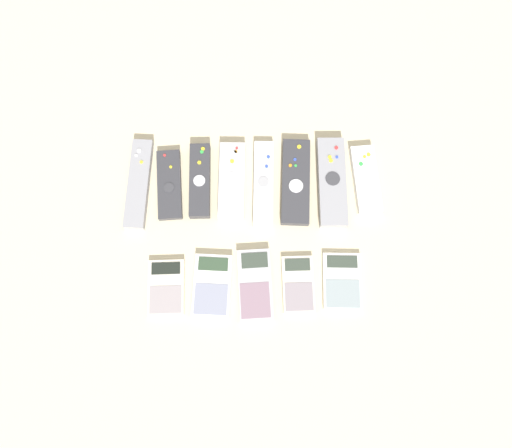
{
  "coord_description": "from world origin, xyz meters",
  "views": [
    {
      "loc": [
        -0.0,
        -0.23,
        1.05
      ],
      "look_at": [
        0.0,
        0.03,
        0.01
      ],
      "focal_mm": 35.0,
      "sensor_mm": 36.0,
      "label": 1
    }
  ],
  "objects_px": {
    "calculator_4": "(344,281)",
    "remote_5": "(298,182)",
    "remote_3": "(234,180)",
    "remote_7": "(368,179)",
    "calculator_2": "(259,284)",
    "remote_4": "(265,183)",
    "calculator_0": "(168,287)",
    "calculator_1": "(214,285)",
    "remote_0": "(141,184)",
    "remote_6": "(334,182)",
    "remote_1": "(171,185)",
    "calculator_3": "(300,284)",
    "remote_2": "(202,181)"
  },
  "relations": [
    {
      "from": "calculator_4",
      "to": "remote_5",
      "type": "bearing_deg",
      "value": 114.31
    },
    {
      "from": "remote_3",
      "to": "remote_5",
      "type": "height_order",
      "value": "same"
    },
    {
      "from": "remote_5",
      "to": "remote_7",
      "type": "bearing_deg",
      "value": 4.36
    },
    {
      "from": "remote_3",
      "to": "remote_7",
      "type": "xyz_separation_m",
      "value": [
        0.29,
        -0.0,
        -0.0
      ]
    },
    {
      "from": "remote_3",
      "to": "calculator_2",
      "type": "bearing_deg",
      "value": -75.87
    },
    {
      "from": "remote_4",
      "to": "remote_7",
      "type": "distance_m",
      "value": 0.23
    },
    {
      "from": "remote_3",
      "to": "calculator_0",
      "type": "bearing_deg",
      "value": -119.27
    },
    {
      "from": "remote_7",
      "to": "calculator_1",
      "type": "distance_m",
      "value": 0.41
    },
    {
      "from": "remote_3",
      "to": "remote_5",
      "type": "bearing_deg",
      "value": -0.78
    },
    {
      "from": "remote_0",
      "to": "remote_3",
      "type": "xyz_separation_m",
      "value": [
        0.2,
        0.0,
        0.0
      ]
    },
    {
      "from": "calculator_4",
      "to": "remote_3",
      "type": "bearing_deg",
      "value": 137.59
    },
    {
      "from": "remote_5",
      "to": "calculator_0",
      "type": "distance_m",
      "value": 0.36
    },
    {
      "from": "remote_6",
      "to": "calculator_0",
      "type": "bearing_deg",
      "value": -147.58
    },
    {
      "from": "remote_4",
      "to": "remote_6",
      "type": "distance_m",
      "value": 0.15
    },
    {
      "from": "remote_1",
      "to": "calculator_4",
      "type": "xyz_separation_m",
      "value": [
        0.37,
        -0.22,
        -0.0
      ]
    },
    {
      "from": "remote_1",
      "to": "remote_5",
      "type": "xyz_separation_m",
      "value": [
        0.28,
        0.0,
        0.0
      ]
    },
    {
      "from": "calculator_0",
      "to": "calculator_4",
      "type": "height_order",
      "value": "calculator_0"
    },
    {
      "from": "calculator_3",
      "to": "calculator_4",
      "type": "distance_m",
      "value": 0.09
    },
    {
      "from": "calculator_0",
      "to": "calculator_3",
      "type": "height_order",
      "value": "calculator_0"
    },
    {
      "from": "remote_0",
      "to": "remote_6",
      "type": "xyz_separation_m",
      "value": [
        0.42,
        -0.0,
        0.0
      ]
    },
    {
      "from": "calculator_1",
      "to": "calculator_2",
      "type": "bearing_deg",
      "value": 3.62
    },
    {
      "from": "remote_3",
      "to": "remote_6",
      "type": "bearing_deg",
      "value": -0.51
    },
    {
      "from": "remote_3",
      "to": "calculator_3",
      "type": "bearing_deg",
      "value": -57.3
    },
    {
      "from": "remote_2",
      "to": "remote_6",
      "type": "height_order",
      "value": "same"
    },
    {
      "from": "remote_3",
      "to": "calculator_0",
      "type": "relative_size",
      "value": 1.5
    },
    {
      "from": "remote_4",
      "to": "remote_5",
      "type": "xyz_separation_m",
      "value": [
        0.07,
        0.0,
        0.0
      ]
    },
    {
      "from": "remote_0",
      "to": "remote_5",
      "type": "height_order",
      "value": "remote_5"
    },
    {
      "from": "remote_0",
      "to": "remote_2",
      "type": "relative_size",
      "value": 1.23
    },
    {
      "from": "remote_2",
      "to": "calculator_4",
      "type": "distance_m",
      "value": 0.37
    },
    {
      "from": "remote_7",
      "to": "calculator_4",
      "type": "xyz_separation_m",
      "value": [
        -0.06,
        -0.22,
        -0.0
      ]
    },
    {
      "from": "remote_0",
      "to": "remote_3",
      "type": "relative_size",
      "value": 1.18
    },
    {
      "from": "remote_2",
      "to": "calculator_4",
      "type": "relative_size",
      "value": 1.39
    },
    {
      "from": "calculator_1",
      "to": "calculator_4",
      "type": "relative_size",
      "value": 1.11
    },
    {
      "from": "calculator_0",
      "to": "remote_0",
      "type": "bearing_deg",
      "value": 105.33
    },
    {
      "from": "calculator_2",
      "to": "remote_0",
      "type": "bearing_deg",
      "value": 136.1
    },
    {
      "from": "calculator_3",
      "to": "calculator_2",
      "type": "bearing_deg",
      "value": 179.26
    },
    {
      "from": "remote_7",
      "to": "calculator_4",
      "type": "height_order",
      "value": "remote_7"
    },
    {
      "from": "calculator_1",
      "to": "calculator_4",
      "type": "height_order",
      "value": "calculator_1"
    },
    {
      "from": "remote_1",
      "to": "remote_3",
      "type": "relative_size",
      "value": 0.92
    },
    {
      "from": "remote_5",
      "to": "calculator_2",
      "type": "bearing_deg",
      "value": -108.83
    },
    {
      "from": "remote_0",
      "to": "remote_5",
      "type": "xyz_separation_m",
      "value": [
        0.34,
        -0.0,
        0.0
      ]
    },
    {
      "from": "calculator_4",
      "to": "remote_4",
      "type": "bearing_deg",
      "value": 128.43
    },
    {
      "from": "remote_5",
      "to": "remote_4",
      "type": "bearing_deg",
      "value": -176.01
    },
    {
      "from": "calculator_2",
      "to": "calculator_0",
      "type": "bearing_deg",
      "value": 178.16
    },
    {
      "from": "remote_3",
      "to": "remote_6",
      "type": "xyz_separation_m",
      "value": [
        0.22,
        -0.01,
        0.0
      ]
    },
    {
      "from": "calculator_0",
      "to": "calculator_2",
      "type": "distance_m",
      "value": 0.19
    },
    {
      "from": "remote_5",
      "to": "calculator_2",
      "type": "distance_m",
      "value": 0.24
    },
    {
      "from": "remote_5",
      "to": "calculator_3",
      "type": "bearing_deg",
      "value": -87.57
    },
    {
      "from": "remote_2",
      "to": "calculator_3",
      "type": "relative_size",
      "value": 1.41
    },
    {
      "from": "remote_2",
      "to": "remote_3",
      "type": "distance_m",
      "value": 0.07
    }
  ]
}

